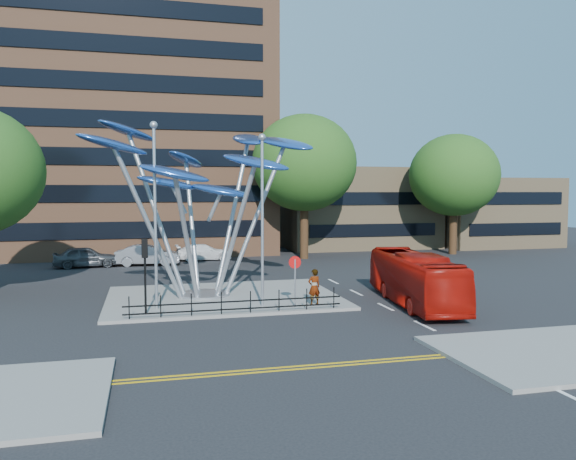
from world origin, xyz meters
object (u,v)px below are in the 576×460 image
object	(u,v)px
street_lamp_left	(155,199)
pedestrian	(314,287)
no_entry_sign_island	(295,272)
parked_car_left	(86,257)
tree_far	(454,175)
leaf_sculpture	(201,169)
tree_right	(304,163)
traffic_light_island	(145,260)
red_bus	(415,279)
street_lamp_right	(262,204)
parked_car_right	(204,252)
parked_car_mid	(148,255)

from	to	relation	value
street_lamp_left	pedestrian	world-z (taller)	street_lamp_left
no_entry_sign_island	parked_car_left	bearing A→B (deg)	121.82
tree_far	leaf_sculpture	size ratio (longest dim) A/B	0.85
tree_right	traffic_light_island	world-z (taller)	tree_right
leaf_sculpture	red_bus	size ratio (longest dim) A/B	1.35
street_lamp_right	no_entry_sign_island	distance (m)	3.64
red_bus	pedestrian	xyz separation A→B (m)	(-5.18, 0.39, -0.27)
parked_car_left	parked_car_right	xyz separation A→B (m)	(9.00, 2.20, -0.13)
parked_car_mid	street_lamp_right	bearing A→B (deg)	-158.10
no_entry_sign_island	street_lamp_right	bearing A→B (deg)	162.13
parked_car_mid	parked_car_right	world-z (taller)	parked_car_mid
leaf_sculpture	street_lamp_left	xyz separation A→B (m)	(-2.43, -3.18, -1.52)
no_entry_sign_island	red_bus	distance (m)	6.21
red_bus	parked_car_mid	distance (m)	22.70
tree_far	parked_car_left	size ratio (longest dim) A/B	2.32
tree_right	parked_car_mid	distance (m)	14.80
tree_right	street_lamp_left	bearing A→B (deg)	-124.05
street_lamp_left	no_entry_sign_island	distance (m)	7.47
tree_right	street_lamp_left	distance (m)	22.49
street_lamp_right	parked_car_left	bearing A→B (deg)	118.95
street_lamp_right	traffic_light_island	distance (m)	6.05
no_entry_sign_island	pedestrian	distance (m)	1.27
parked_car_left	street_lamp_right	bearing A→B (deg)	-156.84
traffic_light_island	pedestrian	bearing A→B (deg)	0.90
red_bus	parked_car_left	xyz separation A→B (m)	(-17.53, 18.57, -0.51)
pedestrian	tree_far	bearing A→B (deg)	-144.97
no_entry_sign_island	red_bus	world-z (taller)	red_bus
tree_far	pedestrian	bearing A→B (deg)	-134.44
pedestrian	parked_car_left	size ratio (longest dim) A/B	0.38
no_entry_sign_island	parked_car_mid	size ratio (longest dim) A/B	0.51
tree_far	traffic_light_island	world-z (taller)	tree_far
traffic_light_island	pedestrian	world-z (taller)	traffic_light_island
tree_right	parked_car_right	xyz separation A→B (m)	(-8.35, 1.00, -7.37)
parked_car_mid	street_lamp_left	bearing A→B (deg)	-173.66
street_lamp_right	pedestrian	distance (m)	4.78
tree_far	street_lamp_right	distance (m)	28.76
no_entry_sign_island	parked_car_right	xyz separation A→B (m)	(-2.35, 20.48, -1.15)
street_lamp_left	traffic_light_island	size ratio (longest dim) A/B	2.57
tree_far	red_bus	bearing A→B (deg)	-124.95
pedestrian	red_bus	bearing A→B (deg)	165.14
street_lamp_left	parked_car_mid	size ratio (longest dim) A/B	1.83
no_entry_sign_island	parked_car_left	distance (m)	21.54
traffic_light_island	parked_car_mid	world-z (taller)	traffic_light_island
pedestrian	parked_car_left	bearing A→B (deg)	-66.34
street_lamp_left	tree_right	bearing A→B (deg)	55.95
leaf_sculpture	red_bus	xyz separation A→B (m)	(10.25, -4.45, -5.56)
leaf_sculpture	parked_car_left	xyz separation A→B (m)	(-7.28, 14.12, -6.08)
tree_right	pedestrian	distance (m)	21.20
leaf_sculpture	traffic_light_island	distance (m)	6.65
leaf_sculpture	traffic_light_island	world-z (taller)	leaf_sculpture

